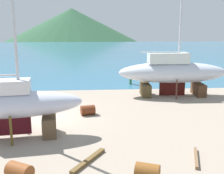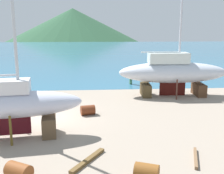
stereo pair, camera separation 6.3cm
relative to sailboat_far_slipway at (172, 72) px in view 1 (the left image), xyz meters
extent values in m
plane|color=gray|center=(-9.33, -7.92, -2.00)|extent=(41.69, 41.69, 0.00)
cube|color=#306887|center=(-9.33, 46.05, -2.00)|extent=(137.21, 87.09, 0.01)
cone|color=#295135|center=(-16.04, 121.67, -2.00)|extent=(122.26, 122.26, 30.30)
cube|color=#523521|center=(2.27, -0.09, -1.50)|extent=(0.78, 2.03, 1.00)
cube|color=#4D3D23|center=(-2.19, 0.08, -1.50)|extent=(0.78, 2.03, 1.00)
cylinder|color=#4F3624|center=(0.09, 1.37, -1.20)|extent=(0.12, 0.12, 1.59)
cylinder|color=brown|center=(-0.01, -1.38, -1.20)|extent=(0.12, 0.12, 1.59)
ellipsoid|color=silver|center=(0.04, 0.00, -0.07)|extent=(9.02, 2.84, 1.71)
cube|color=#47110D|center=(0.04, 0.00, -1.52)|extent=(2.14, 0.16, 1.20)
cube|color=silver|center=(-0.41, 0.02, 1.13)|extent=(3.27, 1.62, 0.85)
cylinder|color=silver|center=(-1.08, 0.04, 1.60)|extent=(3.13, 0.24, 0.12)
cube|color=brown|center=(-8.90, -7.99, -1.50)|extent=(0.89, 1.63, 1.01)
cylinder|color=brown|center=(-10.77, -7.16, -1.26)|extent=(0.12, 0.12, 1.48)
cylinder|color=brown|center=(-10.50, -9.28, -1.26)|extent=(0.12, 0.12, 1.48)
ellipsoid|color=silver|center=(-10.63, -8.22, -0.26)|extent=(7.18, 2.82, 1.34)
cube|color=#53111A|center=(-10.63, -8.22, -1.39)|extent=(1.67, 0.30, 0.94)
cube|color=silver|center=(-10.98, -8.26, 0.68)|extent=(2.64, 1.48, 0.67)
cube|color=#3A6B47|center=(-2.76, 4.90, -1.58)|extent=(0.23, 0.36, 0.85)
cube|color=maroon|center=(-2.76, 4.90, -0.87)|extent=(0.28, 0.46, 0.57)
sphere|color=#8F7254|center=(-2.76, 4.90, -0.47)|extent=(0.22, 0.22, 0.22)
cylinder|color=brown|center=(-9.38, -12.32, -1.70)|extent=(1.12, 1.00, 0.61)
cylinder|color=maroon|center=(-6.92, -4.77, -1.69)|extent=(1.00, 0.81, 0.63)
cylinder|color=brown|center=(-4.66, -12.81, -1.67)|extent=(1.06, 0.94, 0.66)
cube|color=brown|center=(-6.83, -11.20, -1.93)|extent=(1.47, 2.12, 0.14)
cube|color=brown|center=(-2.22, -11.31, -1.93)|extent=(0.73, 1.84, 0.14)
camera|label=1|loc=(-6.65, -21.89, 3.53)|focal=44.07mm
camera|label=2|loc=(-6.59, -21.89, 3.53)|focal=44.07mm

